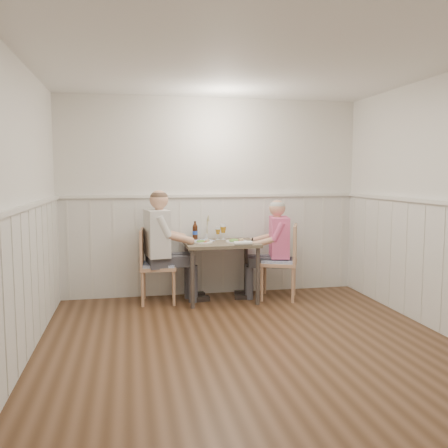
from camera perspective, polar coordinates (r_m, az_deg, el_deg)
The scene contains 16 objects.
ground_plane at distance 4.42m, azimuth 3.82°, elevation -15.25°, with size 4.50×4.50×0.00m, color #442A17.
room_shell at distance 4.12m, azimuth 3.97°, elevation 4.82°, with size 4.04×4.54×2.60m.
wainscot at distance 4.87m, azimuth 1.75°, elevation -4.80°, with size 4.00×4.49×1.34m.
dining_table at distance 6.00m, azimuth -0.38°, elevation -3.15°, with size 0.91×0.70×0.75m.
chair_right at distance 6.15m, azimuth 7.15°, elevation -4.17°, with size 0.59×0.59×0.96m.
chair_left at distance 5.98m, azimuth -8.48°, elevation -4.63°, with size 0.47×0.47×0.93m.
man_in_pink at distance 6.19m, azimuth 6.25°, elevation -3.88°, with size 0.65×0.47×1.30m.
diner_cream at distance 5.94m, azimuth -7.61°, elevation -3.76°, with size 0.71×0.49×1.43m.
plate_man at distance 5.96m, azimuth 1.45°, elevation -2.01°, with size 0.27×0.27×0.07m.
plate_diner at distance 5.91m, azimuth -2.59°, elevation -2.12°, with size 0.23×0.23×0.06m.
beer_glass_a at distance 6.19m, azimuth -0.10°, elevation -0.63°, with size 0.08×0.08×0.20m.
beer_glass_b at distance 6.19m, azimuth -0.74°, elevation -0.88°, with size 0.07×0.07×0.16m.
beer_bottle at distance 6.19m, azimuth -3.50°, elevation -0.91°, with size 0.07×0.07×0.25m.
rolled_napkin at distance 5.73m, azimuth 2.30°, elevation -2.31°, with size 0.22×0.06×0.05m.
grass_vase at distance 6.24m, azimuth -2.12°, elevation -0.47°, with size 0.04×0.04×0.33m.
gingham_mat at distance 6.11m, azimuth -2.72°, elevation -1.99°, with size 0.34×0.30×0.01m.
Camera 1 is at (-1.09, -3.98, 1.60)m, focal length 38.00 mm.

